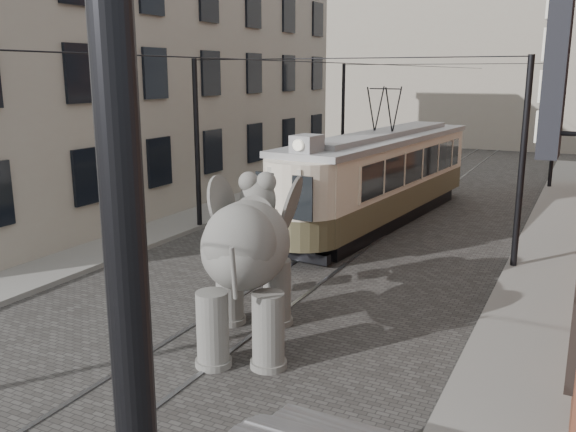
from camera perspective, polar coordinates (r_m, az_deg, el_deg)
The scene contains 9 objects.
ground at distance 14.79m, azimuth -3.41°, elevation -8.75°, with size 120.00×120.00×0.00m, color #3D3B38.
tram_rails at distance 14.79m, azimuth -3.41°, elevation -8.71°, with size 1.54×80.00×0.02m, color slate, non-canonical shape.
sidewalk_right at distance 13.09m, azimuth 20.60°, elevation -12.29°, with size 2.00×60.00×0.15m, color slate.
sidewalk_left at distance 18.70m, azimuth -21.03°, elevation -4.65°, with size 2.00×60.00×0.15m, color slate.
stucco_building at distance 28.26m, azimuth -13.08°, elevation 11.79°, with size 7.00×24.00×10.00m, color gray.
distant_block at distance 52.35m, azimuth 19.51°, elevation 14.07°, with size 28.00×10.00×14.00m, color gray.
catenary at distance 18.47m, azimuth 3.68°, elevation 5.32°, with size 11.00×30.20×6.00m, color black, non-canonical shape.
tram at distance 23.14m, azimuth 8.79°, elevation 5.54°, with size 2.60×12.61×5.01m, color beige, non-canonical shape.
elephant at distance 12.53m, azimuth -3.86°, elevation -4.76°, with size 2.99×5.43×3.33m, color #605E59, non-canonical shape.
Camera 1 is at (6.88, -11.87, 5.52)m, focal length 38.21 mm.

